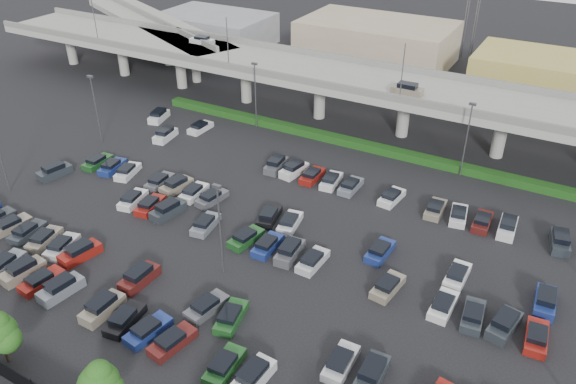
{
  "coord_description": "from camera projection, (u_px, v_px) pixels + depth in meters",
  "views": [
    {
      "loc": [
        27.84,
        -44.07,
        36.76
      ],
      "look_at": [
        -0.29,
        6.13,
        2.0
      ],
      "focal_mm": 35.0,
      "sensor_mm": 36.0,
      "label": 1
    }
  ],
  "objects": [
    {
      "name": "distant_buildings",
      "position": [
        497.0,
        64.0,
        102.61
      ],
      "size": [
        138.0,
        24.0,
        9.0
      ],
      "color": "gray",
      "rests_on": "ground"
    },
    {
      "name": "hedge",
      "position": [
        353.0,
        143.0,
        81.95
      ],
      "size": [
        66.0,
        1.6,
        1.1
      ],
      "primitive_type": "cube",
      "color": "#163710",
      "rests_on": "ground"
    },
    {
      "name": "on_ramp",
      "position": [
        155.0,
        25.0,
        113.96
      ],
      "size": [
        50.93,
        30.13,
        8.8
      ],
      "color": "gray",
      "rests_on": "ground"
    },
    {
      "name": "parked_cars",
      "position": [
        238.0,
        248.0,
        60.04
      ],
      "size": [
        63.2,
        41.7,
        1.67
      ],
      "color": "silver",
      "rests_on": "ground"
    },
    {
      "name": "ground",
      "position": [
        264.0,
        232.0,
        63.57
      ],
      "size": [
        280.0,
        280.0,
        0.0
      ],
      "primitive_type": "plane",
      "color": "black"
    },
    {
      "name": "light_poles",
      "position": [
        241.0,
        168.0,
        63.56
      ],
      "size": [
        66.9,
        48.38,
        10.3
      ],
      "color": "#4B4B50",
      "rests_on": "ground"
    },
    {
      "name": "overpass",
      "position": [
        373.0,
        86.0,
        83.94
      ],
      "size": [
        150.0,
        13.0,
        15.8
      ],
      "color": "gray",
      "rests_on": "ground"
    },
    {
      "name": "tree_row",
      "position": [
        85.0,
        376.0,
        41.64
      ],
      "size": [
        65.07,
        3.66,
        5.94
      ],
      "color": "#332316",
      "rests_on": "ground"
    }
  ]
}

